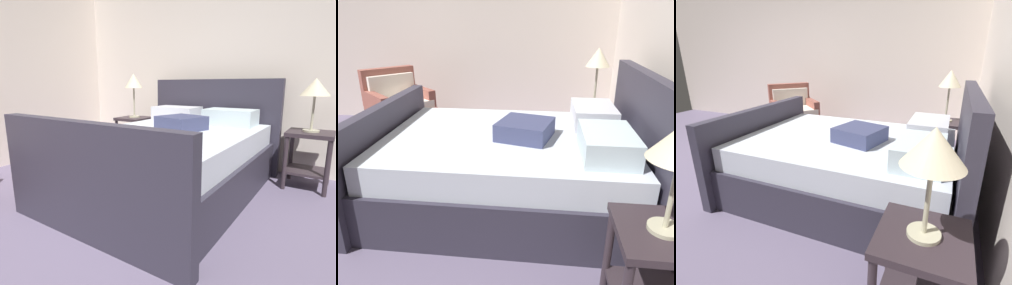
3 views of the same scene
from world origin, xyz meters
The scene contains 6 objects.
wall_back centered at (0.00, 3.37, 1.41)m, with size 5.20×0.12×2.82m, color silver.
bed centered at (-0.21, 2.09, 0.35)m, with size 1.71×2.25×1.14m.
nightstand_right centered at (0.96, 2.92, 0.40)m, with size 0.44×0.44×0.60m.
table_lamp_right centered at (0.96, 2.92, 1.03)m, with size 0.28×0.28×0.54m.
nightstand_left centered at (-1.38, 2.91, 0.40)m, with size 0.44×0.44×0.60m.
table_lamp_left centered at (-1.38, 2.91, 1.11)m, with size 0.26×0.26×0.63m.
Camera 1 is at (1.21, -0.17, 1.07)m, focal length 28.81 mm.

